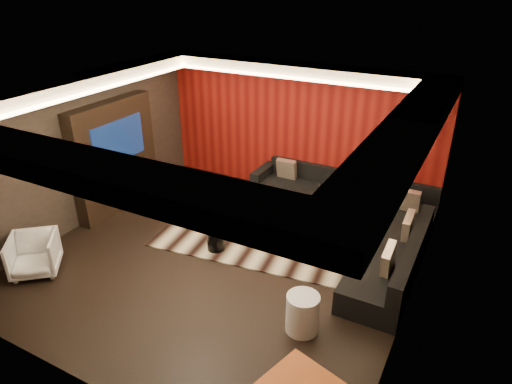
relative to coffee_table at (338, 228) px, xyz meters
The scene contains 25 objects.
floor 2.22m from the coffee_table, 131.08° to the right, with size 6.00×6.00×0.02m, color black.
ceiling 3.49m from the coffee_table, 131.08° to the right, with size 6.00×6.00×0.02m, color silver.
wall_back 2.36m from the coffee_table, 137.37° to the left, with size 6.00×0.02×2.80m, color black.
wall_left 4.94m from the coffee_table, 159.50° to the right, with size 0.02×6.00×2.80m, color black.
wall_right 2.62m from the coffee_table, 47.05° to the right, with size 0.02×6.00×2.80m, color black.
red_feature_wall 2.34m from the coffee_table, 138.23° to the left, with size 5.98×0.05×2.78m, color #6B0C0A.
soffit_back 3.13m from the coffee_table, 144.72° to the left, with size 6.00×0.60×0.22m, color silver.
soffit_front 5.28m from the coffee_table, 108.42° to the right, with size 6.00×0.60×0.22m, color silver.
soffit_left 5.17m from the coffee_table, 158.11° to the right, with size 0.60×4.80×0.22m, color silver.
soffit_right 3.31m from the coffee_table, 53.31° to the right, with size 0.60×4.80×0.22m, color silver.
cove_back 2.96m from the coffee_table, 154.64° to the left, with size 4.80×0.08×0.04m, color #FFD899.
cove_front 4.95m from the coffee_table, 109.86° to the right, with size 4.80×0.08×0.04m, color #FFD899.
cove_left 4.85m from the coffee_table, 156.36° to the right, with size 0.08×4.80×0.04m, color #FFD899.
cove_right 3.13m from the coffee_table, 61.56° to the right, with size 0.08×4.80×0.04m, color #FFD899.
tv_surround 4.55m from the coffee_table, 166.04° to the right, with size 0.30×2.00×2.20m, color black.
tv_screen 4.49m from the coffee_table, 165.53° to the right, with size 0.04×1.30×0.80m, color black.
tv_shelf 4.32m from the coffee_table, 165.53° to the right, with size 0.04×1.60×0.04m, color black.
rug 1.13m from the coffee_table, 165.47° to the right, with size 4.00×3.00×0.02m, color tan.
coffee_table is the anchor object (origin of this frame).
drum_stool 2.29m from the coffee_table, 137.92° to the right, with size 0.30×0.30×0.36m, color black.
striped_pouf 2.54m from the coffee_table, behind, with size 0.63×0.63×0.34m, color beige.
white_side_table 2.67m from the coffee_table, 81.66° to the right, with size 0.45×0.45×0.56m, color silver.
armchair 5.20m from the coffee_table, 138.69° to the right, with size 0.70×0.72×0.65m, color silver.
sectional_sofa 0.37m from the coffee_table, 34.99° to the left, with size 3.65×3.50×0.75m.
throw_pillows 0.66m from the coffee_table, 33.08° to the left, with size 3.03×2.74×0.50m.
Camera 1 is at (3.53, -5.46, 4.41)m, focal length 32.00 mm.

